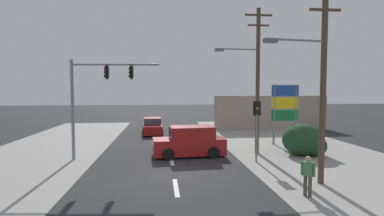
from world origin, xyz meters
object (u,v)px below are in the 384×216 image
(suv_oncoming_near, at_px, (190,142))
(pedestrian_at_kerb, at_px, (308,174))
(utility_pole_midground_right, at_px, (256,76))
(traffic_signal_mast, at_px, (94,91))
(utility_pole_foreground_right, at_px, (320,78))
(shopping_plaza_sign, at_px, (285,106))
(pedestal_signal_right_kerb, at_px, (257,121))
(sedan_oncoming_mid, at_px, (152,127))

(suv_oncoming_near, relative_size, pedestrian_at_kerb, 2.85)
(pedestrian_at_kerb, bearing_deg, utility_pole_midground_right, 86.59)
(traffic_signal_mast, relative_size, pedestrian_at_kerb, 3.68)
(utility_pole_foreground_right, distance_m, utility_pole_midground_right, 6.66)
(traffic_signal_mast, relative_size, shopping_plaza_sign, 1.30)
(utility_pole_midground_right, relative_size, pedestal_signal_right_kerb, 2.66)
(utility_pole_foreground_right, xyz_separation_m, suv_oncoming_near, (-5.15, 6.26, -3.86))
(utility_pole_foreground_right, relative_size, pedestrian_at_kerb, 5.38)
(traffic_signal_mast, height_order, sedan_oncoming_mid, traffic_signal_mast)
(utility_pole_foreground_right, bearing_deg, sedan_oncoming_mid, 115.82)
(traffic_signal_mast, distance_m, shopping_plaza_sign, 13.96)
(traffic_signal_mast, bearing_deg, pedestal_signal_right_kerb, -9.39)
(utility_pole_midground_right, xyz_separation_m, sedan_oncoming_mid, (-7.00, 9.45, -4.40))
(traffic_signal_mast, xyz_separation_m, pedestrian_at_kerb, (9.66, -7.32, -3.22))
(traffic_signal_mast, bearing_deg, sedan_oncoming_mid, 72.97)
(shopping_plaza_sign, bearing_deg, sedan_oncoming_mid, 147.49)
(pedestal_signal_right_kerb, bearing_deg, traffic_signal_mast, 170.61)
(utility_pole_foreground_right, height_order, shopping_plaza_sign, utility_pole_foreground_right)
(pedestal_signal_right_kerb, xyz_separation_m, shopping_plaza_sign, (3.94, 5.27, 0.57))
(shopping_plaza_sign, bearing_deg, suv_oncoming_near, -156.96)
(shopping_plaza_sign, relative_size, pedestrian_at_kerb, 2.82)
(utility_pole_foreground_right, xyz_separation_m, pedestal_signal_right_kerb, (-1.44, 4.25, -2.32))
(pedestal_signal_right_kerb, xyz_separation_m, suv_oncoming_near, (-3.71, 2.02, -1.53))
(traffic_signal_mast, xyz_separation_m, shopping_plaza_sign, (13.41, 3.71, -1.16))
(utility_pole_foreground_right, bearing_deg, suv_oncoming_near, 129.46)
(utility_pole_foreground_right, height_order, pedestrian_at_kerb, utility_pole_foreground_right)
(utility_pole_midground_right, relative_size, suv_oncoming_near, 2.04)
(utility_pole_midground_right, bearing_deg, traffic_signal_mast, -175.51)
(pedestal_signal_right_kerb, distance_m, shopping_plaza_sign, 6.60)
(pedestal_signal_right_kerb, bearing_deg, utility_pole_foreground_right, -71.24)
(utility_pole_midground_right, height_order, sedan_oncoming_mid, utility_pole_midground_right)
(utility_pole_foreground_right, distance_m, sedan_oncoming_mid, 18.29)
(shopping_plaza_sign, height_order, suv_oncoming_near, shopping_plaza_sign)
(traffic_signal_mast, height_order, suv_oncoming_near, traffic_signal_mast)
(utility_pole_midground_right, xyz_separation_m, suv_oncoming_near, (-4.38, -0.35, -4.22))
(suv_oncoming_near, bearing_deg, utility_pole_midground_right, 4.52)
(utility_pole_midground_right, height_order, suv_oncoming_near, utility_pole_midground_right)
(utility_pole_foreground_right, bearing_deg, utility_pole_midground_right, 96.66)
(traffic_signal_mast, bearing_deg, pedestrian_at_kerb, -37.17)
(pedestal_signal_right_kerb, height_order, sedan_oncoming_mid, pedestal_signal_right_kerb)
(utility_pole_foreground_right, xyz_separation_m, pedestrian_at_kerb, (-1.26, -1.51, -3.81))
(pedestal_signal_right_kerb, relative_size, sedan_oncoming_mid, 0.83)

